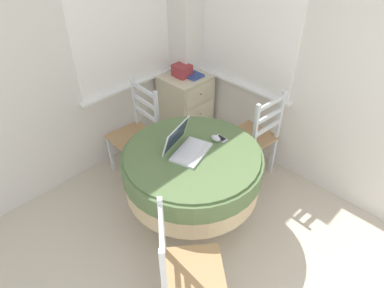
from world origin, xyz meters
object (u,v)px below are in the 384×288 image
object	(u,v)px
storage_box	(182,70)
book_on_cabinet	(192,75)
round_dining_table	(192,168)
corner_cabinet	(186,105)
dining_chair_near_back_window	(137,134)
cell_phone	(221,138)
dining_chair_camera_near	(185,272)
computer_mouse	(216,138)
dining_chair_near_right_window	(254,137)
laptop	(186,146)

from	to	relation	value
storage_box	book_on_cabinet	size ratio (longest dim) A/B	0.84
round_dining_table	corner_cabinet	xyz separation A→B (m)	(0.89, 0.98, -0.19)
dining_chair_near_back_window	cell_phone	bearing A→B (deg)	-76.17
dining_chair_near_back_window	round_dining_table	bearing A→B (deg)	-95.53
round_dining_table	cell_phone	bearing A→B (deg)	-7.16
dining_chair_camera_near	corner_cabinet	size ratio (longest dim) A/B	1.24
round_dining_table	cell_phone	size ratio (longest dim) A/B	9.99
computer_mouse	corner_cabinet	xyz separation A→B (m)	(0.63, 1.00, -0.38)
dining_chair_near_right_window	storage_box	xyz separation A→B (m)	(-0.00, 1.00, 0.38)
laptop	dining_chair_near_right_window	bearing A→B (deg)	-4.27
dining_chair_camera_near	corner_cabinet	world-z (taller)	dining_chair_camera_near
dining_chair_near_back_window	book_on_cabinet	world-z (taller)	dining_chair_near_back_window
dining_chair_camera_near	round_dining_table	bearing A→B (deg)	41.53
computer_mouse	dining_chair_near_back_window	bearing A→B (deg)	101.16
round_dining_table	laptop	distance (m)	0.22
round_dining_table	computer_mouse	world-z (taller)	computer_mouse
dining_chair_near_back_window	dining_chair_near_right_window	world-z (taller)	same
dining_chair_camera_near	corner_cabinet	distance (m)	2.18
computer_mouse	storage_box	size ratio (longest dim) A/B	0.51
corner_cabinet	book_on_cabinet	bearing A→B (deg)	-61.92
laptop	storage_box	distance (m)	1.28
dining_chair_near_right_window	storage_box	size ratio (longest dim) A/B	5.38
dining_chair_near_right_window	dining_chair_camera_near	bearing A→B (deg)	-159.53
dining_chair_near_right_window	dining_chair_near_back_window	bearing A→B (deg)	131.68
laptop	computer_mouse	world-z (taller)	laptop
storage_box	dining_chair_camera_near	bearing A→B (deg)	-133.76
round_dining_table	corner_cabinet	size ratio (longest dim) A/B	1.48
storage_box	book_on_cabinet	world-z (taller)	storage_box
round_dining_table	cell_phone	xyz separation A→B (m)	(0.30, -0.04, 0.17)
computer_mouse	cell_phone	world-z (taller)	computer_mouse
dining_chair_near_back_window	dining_chair_near_right_window	distance (m)	1.16
laptop	computer_mouse	bearing A→B (deg)	-15.13
dining_chair_camera_near	cell_phone	bearing A→B (deg)	29.40
cell_phone	book_on_cabinet	size ratio (longest dim) A/B	0.54
cell_phone	dining_chair_near_right_window	size ratio (longest dim) A/B	0.12
laptop	dining_chair_camera_near	distance (m)	0.95
storage_box	cell_phone	bearing A→B (deg)	-118.08
computer_mouse	dining_chair_camera_near	size ratio (longest dim) A/B	0.09
corner_cabinet	storage_box	xyz separation A→B (m)	(-0.04, 0.01, 0.45)
round_dining_table	laptop	bearing A→B (deg)	107.35
computer_mouse	storage_box	distance (m)	1.17
dining_chair_near_right_window	book_on_cabinet	world-z (taller)	dining_chair_near_right_window
dining_chair_near_back_window	corner_cabinet	xyz separation A→B (m)	(0.80, 0.12, -0.07)
computer_mouse	dining_chair_near_right_window	bearing A→B (deg)	0.81
storage_box	laptop	bearing A→B (deg)	-132.75
dining_chair_camera_near	book_on_cabinet	bearing A→B (deg)	43.25
dining_chair_near_back_window	dining_chair_camera_near	size ratio (longest dim) A/B	1.00
dining_chair_near_right_window	laptop	bearing A→B (deg)	175.73
cell_phone	corner_cabinet	distance (m)	1.22
computer_mouse	dining_chair_near_right_window	xyz separation A→B (m)	(0.60, 0.01, -0.31)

